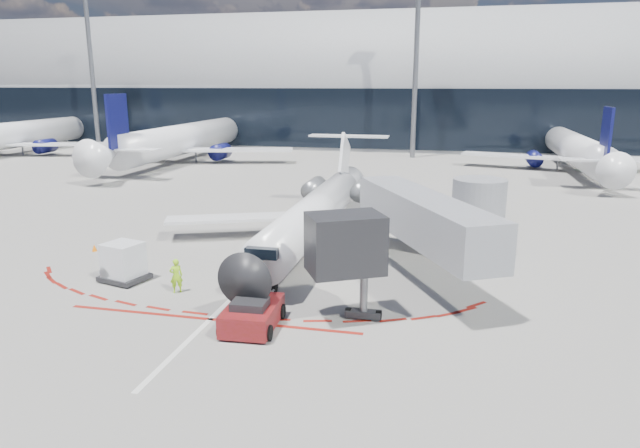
% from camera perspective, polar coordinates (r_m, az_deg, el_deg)
% --- Properties ---
extents(ground, '(260.00, 260.00, 0.00)m').
position_cam_1_polar(ground, '(36.78, -3.78, -2.50)').
color(ground, slate).
rests_on(ground, ground).
extents(apron_centerline, '(0.25, 40.00, 0.01)m').
position_cam_1_polar(apron_centerline, '(38.62, -2.94, -1.67)').
color(apron_centerline, silver).
rests_on(apron_centerline, ground).
extents(apron_stop_bar, '(14.00, 0.25, 0.01)m').
position_cam_1_polar(apron_stop_bar, '(26.61, -10.93, -9.33)').
color(apron_stop_bar, maroon).
rests_on(apron_stop_bar, ground).
extents(terminal_building, '(150.00, 24.15, 24.00)m').
position_cam_1_polar(terminal_building, '(99.28, 7.14, 12.81)').
color(terminal_building, '#949699').
rests_on(terminal_building, ground).
extents(jet_bridge, '(10.03, 15.20, 4.90)m').
position_cam_1_polar(jet_bridge, '(31.64, 11.78, 0.14)').
color(jet_bridge, '#97999F').
rests_on(jet_bridge, ground).
extents(light_mast_west, '(0.70, 0.70, 25.00)m').
position_cam_1_polar(light_mast_west, '(98.66, -21.87, 14.25)').
color(light_mast_west, slate).
rests_on(light_mast_west, ground).
extents(light_mast_centre, '(0.70, 0.70, 25.00)m').
position_cam_1_polar(light_mast_centre, '(81.95, 9.56, 15.28)').
color(light_mast_centre, slate).
rests_on(light_mast_centre, ground).
extents(regional_jet, '(21.29, 26.25, 6.57)m').
position_cam_1_polar(regional_jet, '(37.54, -0.28, 1.34)').
color(regional_jet, white).
rests_on(regional_jet, ground).
extents(pushback_tug, '(2.44, 5.40, 1.39)m').
position_cam_1_polar(pushback_tug, '(25.27, -6.79, -8.96)').
color(pushback_tug, '#60130D').
rests_on(pushback_tug, ground).
extents(ramp_worker, '(0.78, 0.73, 1.79)m').
position_cam_1_polar(ramp_worker, '(29.91, -14.19, -5.04)').
color(ramp_worker, '#9BEA18').
rests_on(ramp_worker, ground).
extents(uld_container, '(2.67, 2.43, 2.12)m').
position_cam_1_polar(uld_container, '(32.36, -19.06, -3.65)').
color(uld_container, black).
rests_on(uld_container, ground).
extents(safety_cone_left, '(0.32, 0.32, 0.44)m').
position_cam_1_polar(safety_cone_left, '(38.89, -21.64, -2.23)').
color(safety_cone_left, orange).
rests_on(safety_cone_left, ground).
extents(safety_cone_right, '(0.37, 0.37, 0.51)m').
position_cam_1_polar(safety_cone_right, '(25.11, -5.51, -9.98)').
color(safety_cone_right, orange).
rests_on(safety_cone_right, ground).
extents(bg_airliner_0, '(34.15, 36.16, 11.05)m').
position_cam_1_polar(bg_airliner_0, '(96.10, -28.54, 9.43)').
color(bg_airliner_0, white).
rests_on(bg_airliner_0, ground).
extents(bg_airliner_1, '(35.61, 37.70, 11.52)m').
position_cam_1_polar(bg_airliner_1, '(79.54, -13.69, 10.26)').
color(bg_airliner_1, white).
rests_on(bg_airliner_1, ground).
extents(bg_airliner_2, '(31.28, 33.13, 10.12)m').
position_cam_1_polar(bg_airliner_2, '(76.07, 24.37, 8.74)').
color(bg_airliner_2, white).
rests_on(bg_airliner_2, ground).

